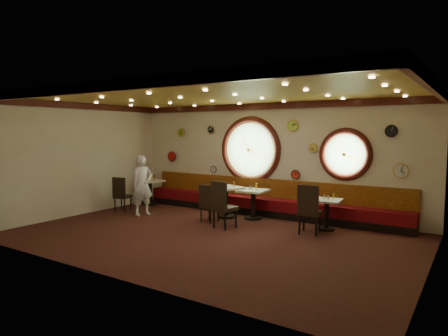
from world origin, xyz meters
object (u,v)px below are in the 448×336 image
(table_d, at_px, (327,211))
(condiment_a_bottle, at_px, (154,177))
(table_c, at_px, (253,201))
(condiment_b_pepper, at_px, (225,185))
(condiment_a_salt, at_px, (149,178))
(condiment_d_pepper, at_px, (328,198))
(table_a, at_px, (150,189))
(condiment_a_pepper, at_px, (150,178))
(condiment_d_salt, at_px, (324,197))
(condiment_c_pepper, at_px, (252,188))
(condiment_b_bottle, at_px, (234,184))
(table_b, at_px, (226,198))
(chair_a, at_px, (121,192))
(condiment_c_salt, at_px, (250,187))
(condiment_c_bottle, at_px, (256,187))
(condiment_d_bottle, at_px, (333,196))
(condiment_b_salt, at_px, (222,185))
(chair_d, at_px, (309,206))
(chair_b, at_px, (208,201))
(chair_c, at_px, (222,202))
(waiter, at_px, (143,185))

(table_d, bearing_deg, condiment_a_bottle, 177.20)
(table_c, height_order, condiment_b_pepper, condiment_b_pepper)
(condiment_a_salt, bearing_deg, condiment_b_pepper, -6.52)
(condiment_d_pepper, bearing_deg, table_a, 177.86)
(condiment_a_pepper, relative_size, condiment_d_pepper, 0.93)
(condiment_d_salt, relative_size, condiment_c_pepper, 1.08)
(condiment_b_bottle, bearing_deg, table_b, -139.41)
(table_b, bearing_deg, condiment_a_pepper, 173.98)
(table_d, bearing_deg, condiment_a_salt, 178.41)
(chair_a, xyz_separation_m, condiment_c_salt, (3.73, 1.21, 0.28))
(condiment_c_bottle, bearing_deg, condiment_d_pepper, -5.82)
(table_b, height_order, condiment_b_pepper, condiment_b_pepper)
(condiment_d_bottle, bearing_deg, condiment_a_salt, 179.65)
(condiment_a_salt, height_order, condiment_c_salt, condiment_a_salt)
(condiment_b_salt, bearing_deg, condiment_c_salt, 17.39)
(chair_a, xyz_separation_m, chair_d, (5.73, 0.44, 0.08))
(condiment_b_pepper, relative_size, condiment_b_bottle, 0.66)
(chair_a, distance_m, chair_b, 3.04)
(condiment_a_salt, xyz_separation_m, condiment_c_bottle, (3.99, -0.00, 0.03))
(table_d, height_order, chair_c, chair_c)
(table_d, height_order, condiment_a_salt, condiment_a_salt)
(table_a, distance_m, table_c, 3.87)
(condiment_d_bottle, bearing_deg, table_a, 179.58)
(table_a, relative_size, table_b, 0.90)
(table_b, distance_m, chair_b, 0.75)
(condiment_c_pepper, distance_m, condiment_b_bottle, 0.56)
(condiment_c_bottle, height_order, waiter, waiter)
(table_a, height_order, table_b, table_b)
(condiment_c_salt, distance_m, condiment_c_bottle, 0.19)
(table_a, distance_m, chair_d, 5.81)
(condiment_d_salt, height_order, condiment_a_bottle, condiment_a_bottle)
(condiment_b_bottle, bearing_deg, chair_a, -161.57)
(table_a, bearing_deg, condiment_a_bottle, 56.41)
(condiment_c_salt, xyz_separation_m, condiment_c_bottle, (0.18, 0.05, 0.03))
(chair_c, distance_m, condiment_d_pepper, 2.57)
(table_c, distance_m, condiment_a_bottle, 3.82)
(table_b, relative_size, condiment_a_bottle, 5.76)
(chair_c, relative_size, condiment_c_salt, 6.62)
(condiment_c_salt, xyz_separation_m, condiment_d_pepper, (2.25, -0.16, -0.06))
(condiment_b_salt, distance_m, condiment_a_pepper, 3.05)
(table_d, relative_size, condiment_a_bottle, 4.33)
(condiment_d_pepper, bearing_deg, condiment_b_pepper, -176.96)
(table_a, relative_size, condiment_a_pepper, 8.77)
(condiment_b_pepper, distance_m, condiment_d_bottle, 2.93)
(table_a, relative_size, table_c, 1.11)
(condiment_d_salt, bearing_deg, condiment_c_salt, 179.04)
(condiment_d_pepper, bearing_deg, chair_b, -164.05)
(table_c, xyz_separation_m, condiment_d_salt, (1.99, -0.04, 0.29))
(chair_a, xyz_separation_m, condiment_d_bottle, (6.05, 1.23, 0.24))
(condiment_a_bottle, xyz_separation_m, condiment_c_bottle, (3.86, -0.13, -0.00))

